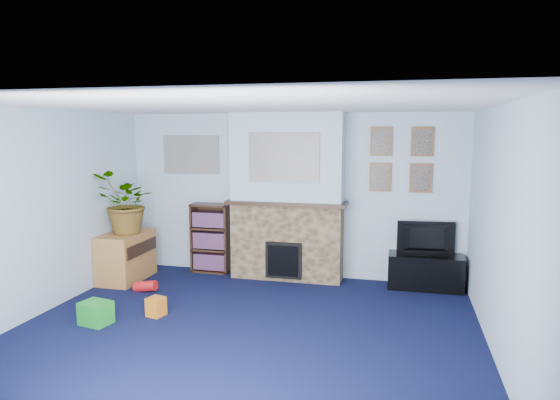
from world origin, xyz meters
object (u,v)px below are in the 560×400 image
(sideboard, at_px, (126,256))
(tv_stand, at_px, (425,272))
(bookshelf, at_px, (211,239))
(television, at_px, (427,238))

(sideboard, bearing_deg, tv_stand, 8.38)
(bookshelf, bearing_deg, television, -1.03)
(television, distance_m, bookshelf, 3.16)
(tv_stand, bearing_deg, television, 90.00)
(bookshelf, xyz_separation_m, sideboard, (-1.04, -0.69, -0.15))
(tv_stand, xyz_separation_m, bookshelf, (-3.15, 0.08, 0.28))
(tv_stand, xyz_separation_m, sideboard, (-4.19, -0.62, 0.12))
(television, bearing_deg, sideboard, 2.64)
(television, bearing_deg, tv_stand, 83.99)
(bookshelf, bearing_deg, sideboard, -146.25)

